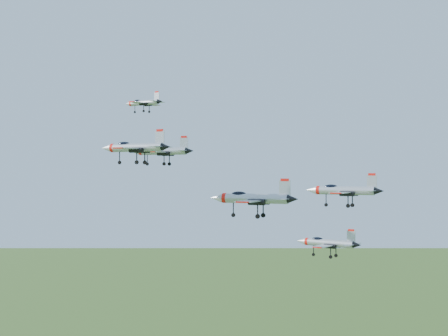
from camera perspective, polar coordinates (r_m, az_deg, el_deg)
The scene contains 6 objects.
jet_lead at distance 136.07m, azimuth -7.43°, elevation 5.95°, with size 10.39×8.52×2.79m.
jet_left_high at distance 113.97m, azimuth -5.80°, elevation 1.55°, with size 12.57×10.60×3.38m.
jet_right_high at distance 94.62m, azimuth -8.21°, elevation 1.89°, with size 12.26×10.21×3.28m.
jet_left_low at distance 106.81m, azimuth 10.80°, elevation -2.01°, with size 13.62×11.26×3.64m.
jet_right_low at distance 93.72m, azimuth 2.58°, elevation -2.77°, with size 14.03×11.76×3.76m.
jet_trail at distance 100.80m, azimuth 9.41°, elevation -6.75°, with size 11.12×9.16×2.98m.
Camera 1 is at (58.93, -89.90, 122.66)m, focal length 50.00 mm.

